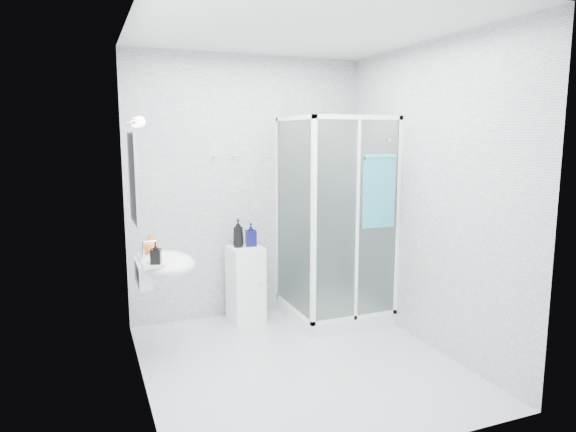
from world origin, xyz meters
name	(u,v)px	position (x,y,z in m)	size (l,w,h in m)	color
room	(299,204)	(0.00, 0.00, 1.30)	(2.40, 2.60, 2.60)	silver
shower_enclosure	(331,277)	(0.67, 0.77, 0.45)	(0.90, 0.95, 2.00)	white
wall_basin	(163,266)	(-0.99, 0.45, 0.80)	(0.46, 0.56, 0.35)	white
mirror	(133,178)	(-1.19, 0.45, 1.50)	(0.02, 0.60, 0.70)	white
vanity_lights	(137,122)	(-1.14, 0.45, 1.92)	(0.10, 0.40, 0.08)	silver
wall_hooks	(225,156)	(-0.25, 1.26, 1.62)	(0.23, 0.06, 0.03)	silver
storage_cabinet	(246,284)	(-0.11, 1.06, 0.38)	(0.34, 0.35, 0.75)	white
hand_towel	(379,190)	(0.94, 0.36, 1.34)	(0.31, 0.05, 0.66)	teal
shampoo_bottle_a	(238,233)	(-0.18, 1.07, 0.89)	(0.11, 0.11, 0.27)	black
shampoo_bottle_b	(251,234)	(-0.05, 1.08, 0.87)	(0.10, 0.10, 0.23)	#0A0B40
soap_dispenser_orange	(150,244)	(-1.06, 0.61, 0.95)	(0.13, 0.13, 0.17)	orange
soap_dispenser_black	(156,253)	(-1.06, 0.26, 0.95)	(0.08, 0.08, 0.17)	black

